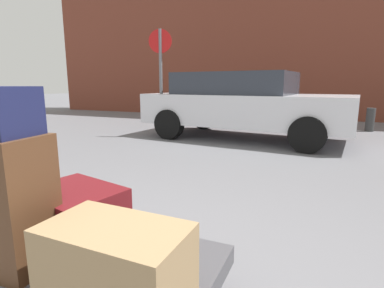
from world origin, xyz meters
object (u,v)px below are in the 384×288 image
Objects in this scene: parked_car at (243,104)px; duffel_bag_tan_rear_right at (116,264)px; luggage_cart at (96,272)px; no_parking_sign at (161,72)px; suitcase_brown_stacked_top at (4,202)px; suitcase_maroon_center at (75,213)px; bollard_kerb_near at (370,120)px.

duffel_bag_tan_rear_right is at bearing -81.02° from parked_car.
parked_car is (-0.62, 5.46, 0.49)m from luggage_cart.
no_parking_sign is at bearing 118.06° from duffel_bag_tan_rear_right.
suitcase_brown_stacked_top is at bearing -150.41° from luggage_cart.
no_parking_sign reaches higher than luggage_cart.
duffel_bag_tan_rear_right is at bearing -4.98° from suitcase_brown_stacked_top.
suitcase_maroon_center reaches higher than luggage_cart.
suitcase_brown_stacked_top is at bearing -68.76° from no_parking_sign.
no_parking_sign is at bearing 106.41° from suitcase_brown_stacked_top.
suitcase_brown_stacked_top is 1.10× the size of duffel_bag_tan_rear_right.
duffel_bag_tan_rear_right is (0.61, -0.00, -0.15)m from suitcase_brown_stacked_top.
luggage_cart is 7.99m from bollard_kerb_near.
parked_car is 1.91m from no_parking_sign.
luggage_cart is 0.51× the size of no_parking_sign.
bollard_kerb_near reaches higher than luggage_cart.
luggage_cart is 0.27× the size of parked_car.
no_parking_sign reaches higher than parked_car.
luggage_cart is 5.52m from parked_car.
suitcase_brown_stacked_top reaches higher than luggage_cart.
bollard_kerb_near is at bearing 74.71° from luggage_cart.
parked_car is 7.58× the size of bollard_kerb_near.
suitcase_maroon_center is 7.93m from bollard_kerb_near.
suitcase_brown_stacked_top is 0.14× the size of parked_car.
parked_car is (-0.89, 5.65, 0.27)m from duffel_bag_tan_rear_right.
no_parking_sign is (-1.70, -0.57, 0.68)m from parked_car.
no_parking_sign is at bearing 126.37° from suitcase_maroon_center.
suitcase_maroon_center is 5.34m from parked_car.
no_parking_sign is (-2.06, 4.75, 0.96)m from suitcase_maroon_center.
duffel_bag_tan_rear_right reaches higher than bollard_kerb_near.
luggage_cart is 1.93× the size of suitcase_brown_stacked_top.
parked_car is at bearing 88.02° from suitcase_brown_stacked_top.
parked_car is at bearing 96.46° from luggage_cart.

